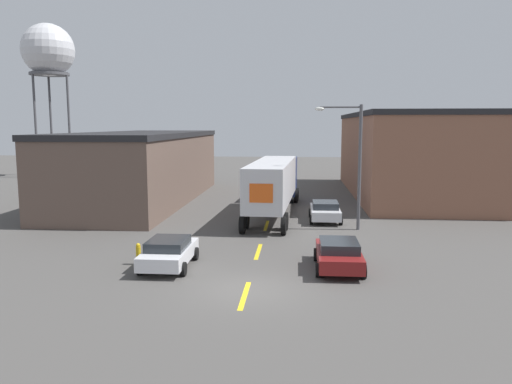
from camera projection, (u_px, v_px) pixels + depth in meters
name	position (u px, v px, depth m)	size (l,w,h in m)	color
ground_plane	(246.00, 289.00, 19.29)	(160.00, 160.00, 0.00)	#4C4947
road_centerline	(258.00, 251.00, 25.05)	(0.20, 16.15, 0.01)	yellow
warehouse_left	(143.00, 167.00, 41.34)	(8.20, 23.78, 5.71)	brown
warehouse_right	(430.00, 154.00, 44.68)	(14.00, 24.35, 7.37)	brown
semi_truck	(275.00, 181.00, 35.31)	(3.47, 15.22, 3.87)	navy
parked_car_left_near	(169.00, 252.00, 22.22)	(2.08, 4.11, 1.31)	silver
parked_car_right_mid	(325.00, 211.00, 32.88)	(2.08, 4.11, 1.31)	silver
parked_car_right_near	(339.00, 254.00, 21.90)	(2.08, 4.11, 1.31)	maroon
water_tower	(48.00, 51.00, 59.37)	(6.16, 6.16, 18.22)	#47474C
street_lamp	(354.00, 157.00, 29.70)	(2.81, 0.32, 7.50)	#4C4C51
fire_hydrant	(138.00, 254.00, 22.68)	(0.22, 0.22, 0.99)	gold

